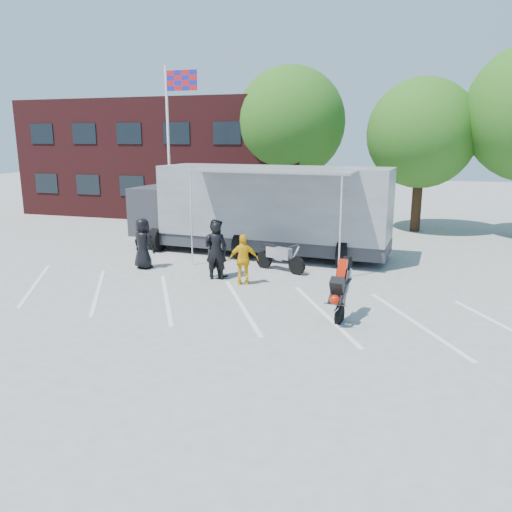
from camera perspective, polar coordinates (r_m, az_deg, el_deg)
The scene contains 13 objects.
ground at distance 13.67m, azimuth -3.84°, elevation -6.82°, with size 100.00×100.00×0.00m, color #9E9E99.
parking_bay_lines at distance 14.55m, azimuth -2.43°, elevation -5.52°, with size 18.00×5.00×0.01m, color white.
office_building at distance 33.38m, azimuth -9.04°, elevation 11.03°, with size 18.00×8.00×7.00m, color #451616.
flagpole at distance 24.53m, azimuth -9.48°, elevation 13.91°, with size 1.61×0.12×8.00m.
tree_left at distance 28.77m, azimuth 3.93°, elevation 14.95°, with size 6.12×6.12×8.64m.
tree_mid at distance 26.98m, azimuth 18.41°, elevation 13.12°, with size 5.44×5.44×7.68m.
transporter_truck at distance 20.91m, azimuth 0.66°, elevation 0.29°, with size 11.36×5.47×3.61m, color gray, non-canonical shape.
parked_motorcycle at distance 18.16m, azimuth 2.76°, elevation -1.73°, with size 0.72×2.15×1.13m, color silver, non-canonical shape.
stunt_bike_rider at distance 13.86m, azimuth 10.06°, elevation -6.72°, with size 0.74×1.57×1.84m, color black, non-canonical shape.
spectator_leather_a at distance 18.81m, azimuth -12.78°, elevation 1.40°, with size 0.91×0.59×1.87m, color black.
spectator_leather_b at distance 16.93m, azimuth -4.59°, elevation 0.60°, with size 0.72×0.47×1.98m, color black.
spectator_leather_c at distance 17.28m, azimuth -4.61°, elevation 0.91°, with size 0.98×0.76×2.02m, color black.
spectator_hivis at distance 16.30m, azimuth -1.43°, elevation -0.43°, with size 0.98×0.41×1.67m, color yellow.
Camera 1 is at (4.65, -11.97, 4.67)m, focal length 35.00 mm.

